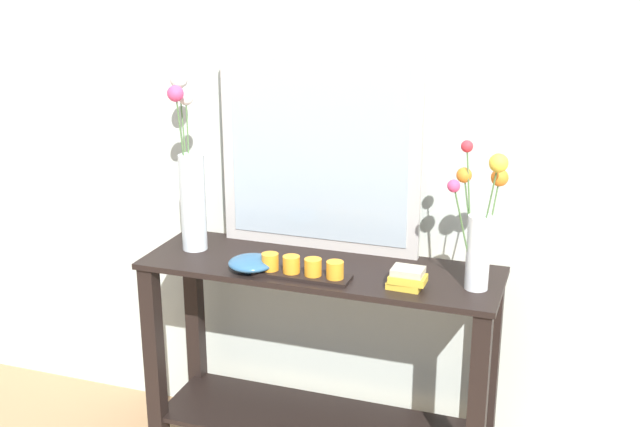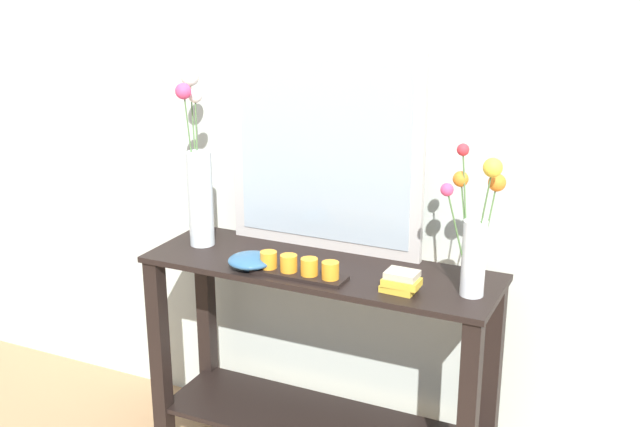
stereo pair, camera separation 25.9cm
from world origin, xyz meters
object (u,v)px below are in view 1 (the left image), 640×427
Objects in this scene: candle_tray at (302,269)px; book_stack at (407,278)px; decorative_bowl at (252,263)px; tall_vase_left at (191,183)px; mirror_leaning at (319,152)px; vase_right at (480,228)px; console_table at (320,351)px.

book_stack is (0.34, 0.02, 0.00)m from candle_tray.
tall_vase_left is at bearing 154.35° from decorative_bowl.
mirror_leaning is at bearing 97.73° from candle_tray.
decorative_bowl is at bearing -116.15° from mirror_leaning.
tall_vase_left is 0.38m from decorative_bowl.
vase_right reaches higher than candle_tray.
candle_tray is at bearing -100.27° from console_table.
candle_tray is at bearing -176.31° from book_stack.
vase_right reaches higher than book_stack.
tall_vase_left reaches higher than vase_right.
candle_tray is (0.46, -0.13, -0.21)m from tall_vase_left.
decorative_bowl is at bearing -172.63° from vase_right.
console_table is 2.60× the size of vase_right.
decorative_bowl is (-0.18, -0.00, -0.00)m from candle_tray.
vase_right is at bearing 18.49° from book_stack.
candle_tray is (-0.54, -0.09, -0.17)m from vase_right.
candle_tray reaches higher than book_stack.
console_table is at bearing 177.23° from vase_right.
book_stack is (0.38, -0.26, -0.32)m from mirror_leaning.
console_table is 0.74m from vase_right.
book_stack is at bearing 3.69° from candle_tray.
mirror_leaning reaches higher than tall_vase_left.
book_stack reaches higher than console_table.
decorative_bowl is (0.28, -0.14, -0.21)m from tall_vase_left.
vase_right is (0.52, -0.03, 0.52)m from console_table.
console_table is at bearing 79.73° from candle_tray.
book_stack is (-0.21, -0.07, -0.16)m from vase_right.
console_table is 0.37m from candle_tray.
candle_tray is 0.18m from decorative_bowl.
console_table is 0.74m from tall_vase_left.
tall_vase_left is at bearing 172.02° from book_stack.
vase_right is 0.27m from book_stack.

